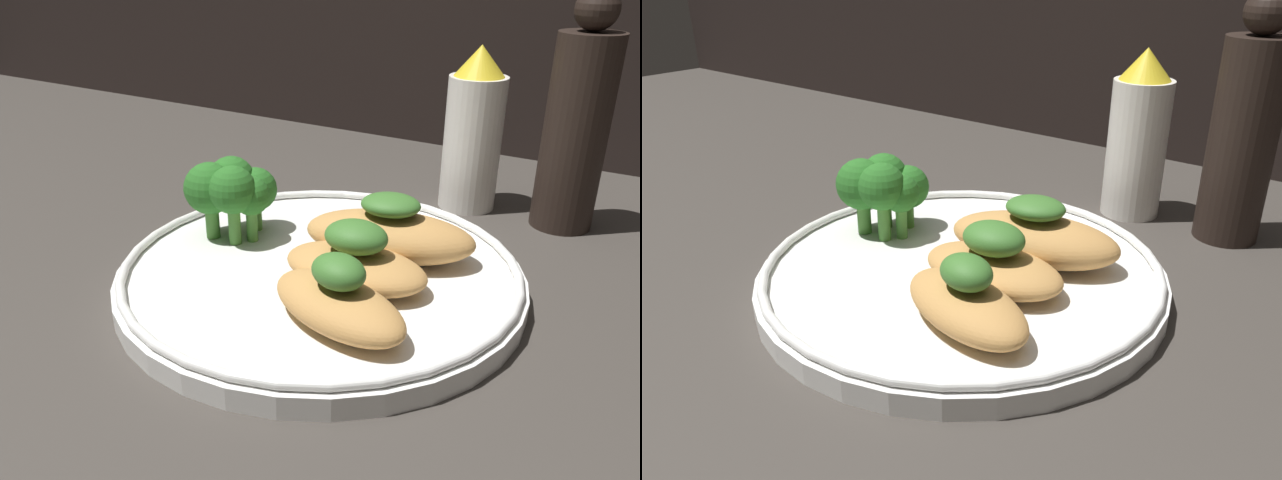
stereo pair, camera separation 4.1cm
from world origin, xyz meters
TOP-DOWN VIEW (x-y plane):
  - ground_plane at (0.00, 0.00)cm, footprint 180.00×180.00cm
  - plate at (0.00, 0.00)cm, footprint 26.84×26.84cm
  - grilled_meat_front at (4.49, -5.40)cm, footprint 10.24×7.18cm
  - grilled_meat_middle at (3.09, -0.83)cm, footprint 9.69×6.02cm
  - grilled_meat_back at (3.22, 3.72)cm, footprint 12.58×8.24cm
  - broccoli_bunch at (-7.96, 1.05)cm, footprint 6.07×6.07cm
  - sauce_bottle at (3.47, 18.97)cm, footprint 4.81×4.81cm
  - pepper_grinder at (11.48, 18.97)cm, footprint 4.82×4.82cm

SIDE VIEW (x-z plane):
  - ground_plane at x=0.00cm, z-range -1.00..0.00cm
  - plate at x=0.00cm, z-range -0.01..1.99cm
  - grilled_meat_front at x=4.49cm, z-range 0.76..5.08cm
  - grilled_meat_middle at x=3.09cm, z-range 0.80..5.10cm
  - grilled_meat_back at x=3.22cm, z-range 0.88..5.46cm
  - broccoli_bunch at x=-7.96cm, z-range 2.16..7.93cm
  - sauce_bottle at x=3.47cm, z-range -0.30..13.44cm
  - pepper_grinder at x=11.48cm, z-range -0.83..17.49cm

